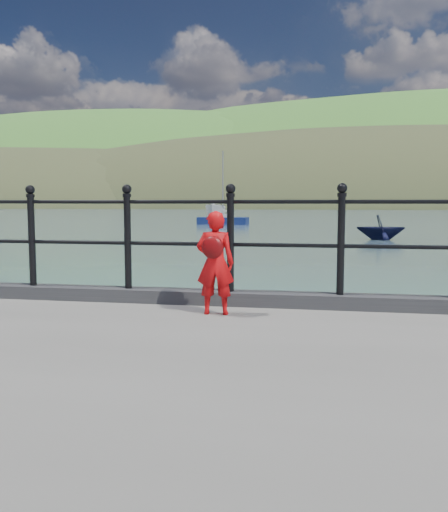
% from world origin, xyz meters
% --- Properties ---
extents(ground, '(600.00, 600.00, 0.00)m').
position_xyz_m(ground, '(0.00, 0.00, 0.00)').
color(ground, '#2D4251').
rests_on(ground, ground).
extents(kerb, '(60.00, 0.30, 0.15)m').
position_xyz_m(kerb, '(0.00, -0.15, 1.07)').
color(kerb, '#28282B').
rests_on(kerb, quay).
extents(railing, '(18.11, 0.11, 1.20)m').
position_xyz_m(railing, '(0.00, -0.15, 1.82)').
color(railing, black).
rests_on(railing, kerb).
extents(far_shore, '(830.00, 200.00, 156.00)m').
position_xyz_m(far_shore, '(38.34, 239.41, -22.57)').
color(far_shore, '#333A21').
rests_on(far_shore, ground).
extents(child, '(0.41, 0.33, 1.06)m').
position_xyz_m(child, '(0.54, -0.70, 1.54)').
color(child, red).
rests_on(child, quay).
extents(launch_white, '(2.11, 5.28, 2.02)m').
position_xyz_m(launch_white, '(-10.26, 53.25, 1.01)').
color(launch_white, silver).
rests_on(launch_white, ground).
extents(launch_navy, '(2.76, 2.41, 1.40)m').
position_xyz_m(launch_navy, '(4.81, 26.07, 0.70)').
color(launch_navy, black).
rests_on(launch_navy, ground).
extents(sailboat_port, '(4.95, 1.99, 7.17)m').
position_xyz_m(sailboat_port, '(-7.95, 45.09, 0.34)').
color(sailboat_port, navy).
rests_on(sailboat_port, ground).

